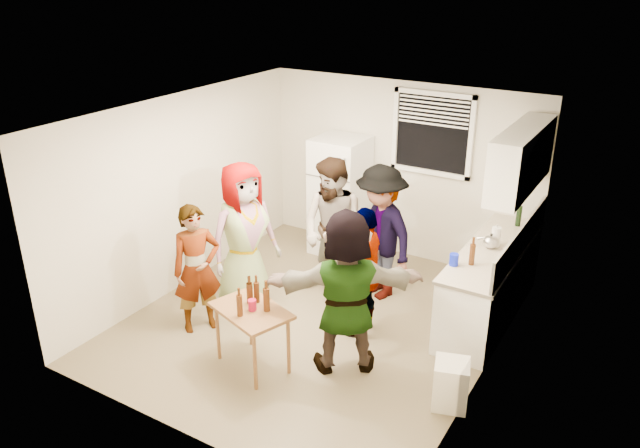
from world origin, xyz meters
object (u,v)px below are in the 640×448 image
Objects in this scene: kettle at (490,248)px; guest_back_right at (378,293)px; trash_bin at (451,383)px; guest_stripe at (202,327)px; wine_bottle at (517,226)px; guest_black at (363,331)px; blue_cup at (453,265)px; red_cup at (252,310)px; serving_table at (254,365)px; beer_bottle_table at (267,311)px; guest_grey at (247,304)px; guest_orange at (345,365)px; beer_bottle_counter at (471,264)px; guest_back_left at (333,295)px; refrigerator at (340,196)px.

guest_back_right is (-1.32, -0.18, -0.90)m from kettle.
trash_bin is 0.31× the size of guest_stripe.
guest_black is (-1.18, -1.87, -0.90)m from wine_bottle.
blue_cup is 2.23m from red_cup.
kettle reaches higher than serving_table.
beer_bottle_table reaches higher than guest_grey.
red_cup reaches higher than guest_orange.
red_cup is at bearing -39.72° from guest_black.
beer_bottle_counter is 0.16× the size of guest_stripe.
red_cup reaches higher than serving_table.
wine_bottle is 0.17× the size of guest_black.
guest_back_right is (1.28, 1.08, 0.00)m from guest_grey.
guest_back_right is 1.62m from guest_orange.
kettle is 3.03m from guest_grey.
trash_bin is 0.59× the size of serving_table.
guest_back_left is (-1.75, 0.03, -0.90)m from beer_bottle_counter.
refrigerator is at bearing 26.42° from guest_stripe.
guest_black is (1.66, 0.90, 0.00)m from guest_stripe.
wine_bottle is at bearing 2.07° from refrigerator.
beer_bottle_table is 0.14× the size of guest_grey.
guest_orange is (0.81, 0.50, -0.69)m from red_cup.
guest_stripe is 1.89m from guest_black.
guest_back_left is at bearing 0.61° from guest_stripe.
beer_bottle_table is (0.79, -2.91, -0.16)m from refrigerator.
blue_cup is (2.19, -1.37, 0.05)m from refrigerator.
serving_table reaches higher than guest_orange.
wine_bottle is (2.50, 0.09, 0.05)m from refrigerator.
beer_bottle_counter reaches higher than beer_bottle_table.
refrigerator is 6.72× the size of beer_bottle_table.
beer_bottle_table is (-1.40, -1.54, -0.21)m from blue_cup.
red_cup is at bearing -73.07° from guest_stripe.
trash_bin is 2.89m from guest_grey.
beer_bottle_counter reaches higher than guest_stripe.
beer_bottle_counter is at bearing 2.46° from guest_back_left.
refrigerator reaches higher than guest_orange.
kettle reaches higher than guest_orange.
trash_bin is at bearing -75.44° from kettle.
kettle is 2.72m from beer_bottle_table.
wine_bottle is at bearing 78.03° from blue_cup.
guest_grey is (-0.20, -1.98, -0.85)m from refrigerator.
trash_bin is at bearing -68.81° from blue_cup.
serving_table is at bearing 164.16° from red_cup.
beer_bottle_counter is at bearing 45.01° from serving_table.
serving_table is at bearing -119.45° from guest_grey.
trash_bin is at bearing -87.11° from wine_bottle.
guest_back_left is (-0.18, 1.69, -0.69)m from beer_bottle_table.
trash_bin reaches higher than guest_back_left.
guest_back_left is (-1.90, -1.32, -0.90)m from wine_bottle.
guest_back_right is at bearing 81.72° from beer_bottle_table.
kettle reaches higher than guest_grey.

